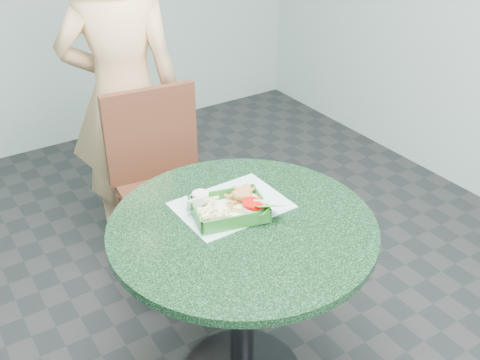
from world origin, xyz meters
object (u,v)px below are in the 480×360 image
diner_person (122,84)px  crab_sandwich (239,200)px  cafe_table (242,266)px  dining_chair (164,175)px  food_basket (229,216)px  sauce_ramekin (198,205)px

diner_person → crab_sandwich: 1.08m
cafe_table → diner_person: 1.21m
dining_chair → food_basket: size_ratio=3.76×
dining_chair → diner_person: size_ratio=0.53×
cafe_table → dining_chair: size_ratio=0.99×
diner_person → food_basket: bearing=108.3°
dining_chair → crab_sandwich: bearing=-87.0°
cafe_table → sauce_ramekin: (-0.09, 0.14, 0.22)m
diner_person → food_basket: 1.12m
food_basket → sauce_ramekin: 0.12m
crab_sandwich → diner_person: bearing=89.0°
food_basket → crab_sandwich: size_ratio=2.14×
diner_person → crab_sandwich: diner_person is taller
dining_chair → diner_person: bearing=101.1°
cafe_table → dining_chair: 0.83m
cafe_table → dining_chair: (0.09, 0.82, -0.05)m
dining_chair → food_basket: 0.80m
dining_chair → diner_person: (-0.03, 0.35, 0.35)m
cafe_table → sauce_ramekin: bearing=124.1°
food_basket → diner_person: bearing=85.9°
diner_person → cafe_table: bearing=109.2°
cafe_table → sauce_ramekin: 0.28m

